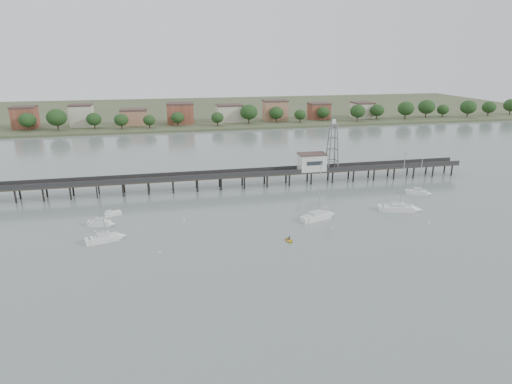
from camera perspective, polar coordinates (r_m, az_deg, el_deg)
ground_plane at (r=74.82m, az=4.12°, el=-12.85°), size 500.00×500.00×0.00m
pier at (r=127.76m, az=-3.25°, el=2.23°), size 150.00×5.00×5.50m
pier_building at (r=132.97m, az=7.46°, el=4.01°), size 8.40×5.40×5.30m
lattice_tower at (r=134.27m, az=10.17°, el=5.96°), size 3.20×3.20×15.50m
sailboat_d at (r=115.57m, az=19.22°, el=-2.12°), size 10.52×5.90×16.50m
sailboat_b at (r=106.01m, az=-19.66°, el=-3.95°), size 6.21×3.04×10.10m
sailboat_a at (r=97.58m, az=-18.93°, el=-5.77°), size 8.17×4.49×13.01m
sailboat_e at (r=130.37m, az=21.08°, el=-0.09°), size 6.77×4.65×11.07m
sailboat_c at (r=105.68m, az=8.79°, el=-3.15°), size 9.44×5.41×14.90m
white_tender at (r=112.04m, az=-18.62°, el=-2.76°), size 4.34×2.95×1.56m
yellow_dinghy at (r=92.43m, az=4.44°, el=-6.58°), size 1.92×0.90×2.59m
dinghy_occupant at (r=92.43m, az=4.44°, el=-6.58°), size 0.71×1.16×0.26m
mooring_buoys at (r=99.96m, az=0.30°, el=-4.53°), size 77.34×18.98×0.39m
far_shore at (r=304.10m, az=-8.51°, el=10.65°), size 500.00×170.00×10.40m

